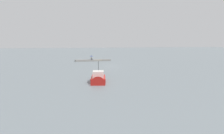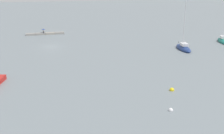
{
  "view_description": "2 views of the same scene",
  "coord_description": "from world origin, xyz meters",
  "views": [
    {
      "loc": [
        21.95,
        62.42,
        5.75
      ],
      "look_at": [
        6.76,
        19.24,
        1.58
      ],
      "focal_mm": 42.16,
      "sensor_mm": 36.0,
      "label": 1
    },
    {
      "loc": [
        5.64,
        64.25,
        13.34
      ],
      "look_at": [
        -6.7,
        26.86,
        1.66
      ],
      "focal_mm": 42.15,
      "sensor_mm": 36.0,
      "label": 2
    }
  ],
  "objects": [
    {
      "name": "sailboat_teal_far",
      "position": [
        -43.26,
        9.09,
        0.39
      ],
      "size": [
        5.62,
        8.24,
        10.59
      ],
      "rotation": [
        0.0,
        0.0,
        5.83
      ],
      "color": "#197266",
      "rests_on": "ground_plane"
    },
    {
      "name": "ground_plane",
      "position": [
        0.0,
        0.0,
        0.0
      ],
      "size": [
        500.0,
        500.0,
        0.0
      ],
      "primitive_type": "plane",
      "color": "slate"
    },
    {
      "name": "mooring_buoy_near",
      "position": [
        -9.3,
        40.39,
        0.09
      ],
      "size": [
        0.52,
        0.52,
        0.52
      ],
      "color": "white",
      "rests_on": "ground_plane"
    },
    {
      "name": "person_seated_grey_left",
      "position": [
        0.49,
        -18.18,
        0.8
      ],
      "size": [
        0.43,
        0.63,
        0.73
      ],
      "rotation": [
        0.0,
        0.0,
        0.08
      ],
      "color": "#1E2333",
      "rests_on": "seawall_pier"
    },
    {
      "name": "seawall_pier",
      "position": [
        0.0,
        -18.31,
        0.27
      ],
      "size": [
        11.42,
        1.93,
        0.55
      ],
      "color": "gray",
      "rests_on": "ground_plane"
    },
    {
      "name": "umbrella_open_navy",
      "position": [
        0.49,
        -18.26,
        1.66
      ],
      "size": [
        1.25,
        1.25,
        1.27
      ],
      "color": "black",
      "rests_on": "seawall_pier"
    },
    {
      "name": "mooring_buoy_far",
      "position": [
        -12.67,
        34.93,
        0.11
      ],
      "size": [
        0.64,
        0.64,
        0.64
      ],
      "color": "yellow",
      "rests_on": "ground_plane"
    },
    {
      "name": "sailboat_navy_near",
      "position": [
        -28.5,
        13.23,
        0.39
      ],
      "size": [
        4.1,
        8.13,
        11.35
      ],
      "rotation": [
        0.0,
        0.0,
        2.89
      ],
      "color": "navy",
      "rests_on": "ground_plane"
    }
  ]
}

